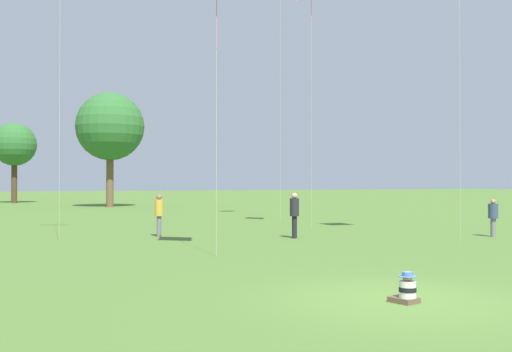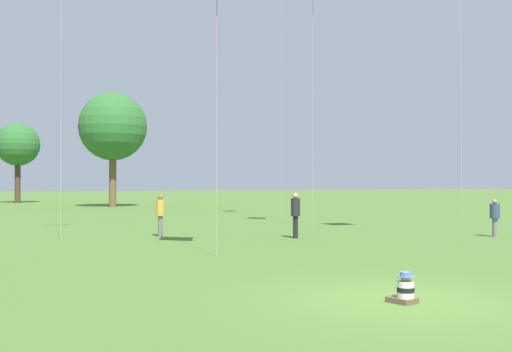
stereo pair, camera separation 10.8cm
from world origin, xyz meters
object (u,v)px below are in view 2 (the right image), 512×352
Objects in this scene: person_standing_1 at (160,211)px; seated_toddler at (405,290)px; distant_tree_0 at (18,145)px; person_standing_2 at (495,215)px; person_standing_0 at (295,211)px; distant_tree_1 at (113,127)px.

seated_toddler is at bearing 167.66° from person_standing_1.
distant_tree_0 is (-4.23, 60.22, 5.99)m from seated_toddler.
person_standing_2 is 0.18× the size of distant_tree_0.
person_standing_0 is 0.17× the size of distant_tree_1.
person_standing_0 is at bearing -136.22° from person_standing_1.
distant_tree_1 reaches higher than person_standing_2.
person_standing_0 is at bearing 114.85° from person_standing_2.
person_standing_2 is at bearing -76.55° from distant_tree_1.
person_standing_2 is at bearing -129.10° from person_standing_1.
person_standing_1 is 0.20× the size of distant_tree_0.
distant_tree_0 reaches higher than person_standing_1.
distant_tree_1 reaches higher than person_standing_1.
distant_tree_1 reaches higher than distant_tree_0.
distant_tree_1 is at bearing 71.85° from seated_toddler.
person_standing_0 is at bearing -88.33° from distant_tree_1.
seated_toddler is 14.95m from person_standing_1.
seated_toddler is 14.99m from person_standing_2.
person_standing_1 is 1.13× the size of person_standing_2.
distant_tree_0 is at bearing 79.81° from seated_toddler.
seated_toddler is 0.06× the size of distant_tree_1.
person_standing_2 reaches higher than seated_toddler.
seated_toddler is at bearing 172.92° from person_standing_2.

